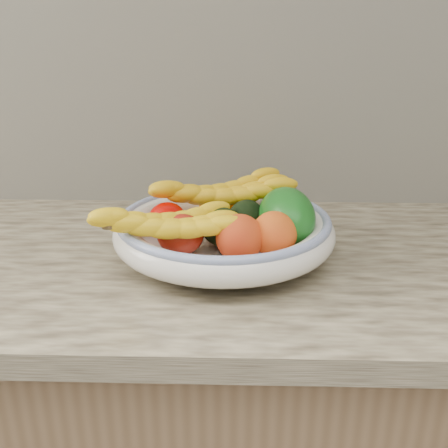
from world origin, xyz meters
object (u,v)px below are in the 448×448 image
at_px(banana_bunch_back, 222,196).
at_px(fruit_bowl, 224,230).
at_px(banana_bunch_front, 167,228).
at_px(green_mango, 286,217).

bearing_deg(banana_bunch_back, fruit_bowl, -103.70).
distance_m(fruit_bowl, banana_bunch_back, 0.08).
height_order(fruit_bowl, banana_bunch_front, banana_bunch_front).
xyz_separation_m(banana_bunch_back, banana_bunch_front, (-0.08, -0.15, -0.01)).
bearing_deg(fruit_bowl, green_mango, -2.24).
xyz_separation_m(fruit_bowl, green_mango, (0.11, -0.00, 0.03)).
distance_m(banana_bunch_back, banana_bunch_front, 0.17).
xyz_separation_m(fruit_bowl, banana_bunch_front, (-0.09, -0.08, 0.03)).
relative_size(green_mango, banana_bunch_front, 0.56).
bearing_deg(green_mango, banana_bunch_front, -172.35).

